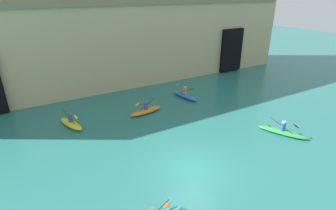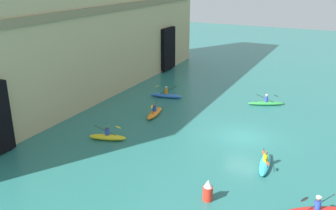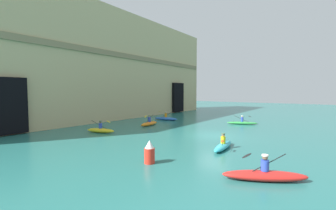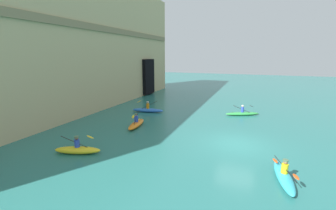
{
  "view_description": "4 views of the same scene",
  "coord_description": "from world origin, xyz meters",
  "px_view_note": "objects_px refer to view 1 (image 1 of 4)",
  "views": [
    {
      "loc": [
        -7.41,
        -10.07,
        9.55
      ],
      "look_at": [
        1.42,
        5.32,
        1.75
      ],
      "focal_mm": 28.0,
      "sensor_mm": 36.0,
      "label": 1
    },
    {
      "loc": [
        -25.64,
        -6.37,
        11.86
      ],
      "look_at": [
        0.48,
        6.65,
        1.34
      ],
      "focal_mm": 40.0,
      "sensor_mm": 36.0,
      "label": 2
    },
    {
      "loc": [
        -17.82,
        -8.22,
        3.83
      ],
      "look_at": [
        0.67,
        5.39,
        2.41
      ],
      "focal_mm": 24.0,
      "sensor_mm": 36.0,
      "label": 3
    },
    {
      "loc": [
        -14.88,
        -0.8,
        5.84
      ],
      "look_at": [
        1.4,
        5.52,
        1.97
      ],
      "focal_mm": 24.0,
      "sensor_mm": 36.0,
      "label": 4
    }
  ],
  "objects_px": {
    "kayak_green": "(282,132)",
    "kayak_yellow": "(71,123)",
    "kayak_blue": "(185,95)",
    "kayak_orange": "(146,111)"
  },
  "relations": [
    {
      "from": "kayak_green",
      "to": "kayak_yellow",
      "type": "bearing_deg",
      "value": 29.83
    },
    {
      "from": "kayak_blue",
      "to": "kayak_orange",
      "type": "height_order",
      "value": "kayak_blue"
    },
    {
      "from": "kayak_blue",
      "to": "kayak_orange",
      "type": "bearing_deg",
      "value": -85.22
    },
    {
      "from": "kayak_green",
      "to": "kayak_orange",
      "type": "distance_m",
      "value": 10.69
    },
    {
      "from": "kayak_yellow",
      "to": "kayak_green",
      "type": "relative_size",
      "value": 0.86
    },
    {
      "from": "kayak_yellow",
      "to": "kayak_green",
      "type": "bearing_deg",
      "value": -142.6
    },
    {
      "from": "kayak_yellow",
      "to": "kayak_orange",
      "type": "height_order",
      "value": "kayak_orange"
    },
    {
      "from": "kayak_green",
      "to": "kayak_orange",
      "type": "xyz_separation_m",
      "value": [
        -7.03,
        8.05,
        0.06
      ]
    },
    {
      "from": "kayak_orange",
      "to": "kayak_green",
      "type": "bearing_deg",
      "value": 123.6
    },
    {
      "from": "kayak_yellow",
      "to": "kayak_orange",
      "type": "distance_m",
      "value": 5.98
    }
  ]
}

